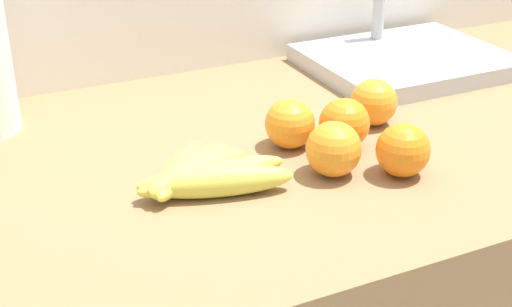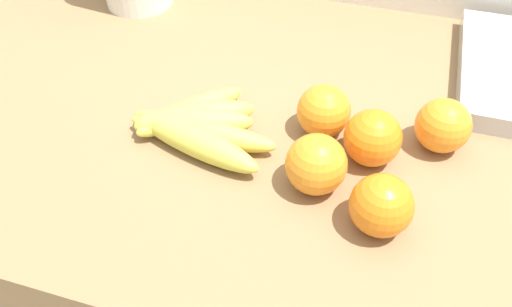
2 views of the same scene
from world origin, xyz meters
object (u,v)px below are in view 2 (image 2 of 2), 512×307
object	(u,v)px
banana_bunch	(195,126)
orange_back_right	(373,138)
orange_right	(323,111)
orange_center	(442,125)
orange_back_left	(381,205)
orange_front	(315,164)

from	to	relation	value
banana_bunch	orange_back_right	distance (m)	0.24
banana_bunch	orange_right	xyz separation A→B (m)	(0.17, 0.06, 0.02)
orange_center	orange_back_left	world-z (taller)	same
orange_back_right	orange_back_left	distance (m)	0.11
orange_center	orange_back_right	world-z (taller)	orange_back_right
banana_bunch	orange_center	bearing A→B (deg)	14.01
banana_bunch	orange_back_left	bearing A→B (deg)	-17.59
banana_bunch	orange_center	distance (m)	0.34
orange_back_right	orange_right	size ratio (longest dim) A/B	1.02
orange_right	orange_front	world-z (taller)	orange_front
banana_bunch	orange_right	size ratio (longest dim) A/B	2.87
orange_back_right	orange_center	bearing A→B (deg)	32.42
banana_bunch	orange_back_right	size ratio (longest dim) A/B	2.82
orange_center	banana_bunch	bearing A→B (deg)	-165.99
banana_bunch	orange_center	world-z (taller)	orange_center
orange_right	orange_front	bearing A→B (deg)	-83.53
orange_right	banana_bunch	bearing A→B (deg)	-159.29
orange_back_right	orange_back_left	xyz separation A→B (m)	(0.02, -0.11, -0.00)
orange_center	orange_front	world-z (taller)	orange_front
orange_back_left	orange_front	distance (m)	0.09
orange_center	orange_right	world-z (taller)	same
orange_back_right	orange_back_left	size ratio (longest dim) A/B	1.01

